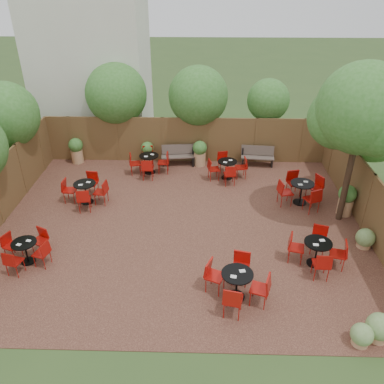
{
  "coord_description": "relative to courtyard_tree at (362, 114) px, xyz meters",
  "views": [
    {
      "loc": [
        0.69,
        -10.83,
        7.53
      ],
      "look_at": [
        0.38,
        0.5,
        1.0
      ],
      "focal_mm": 36.84,
      "sensor_mm": 36.0,
      "label": 1
    }
  ],
  "objects": [
    {
      "name": "ground",
      "position": [
        -5.39,
        -0.51,
        -3.74
      ],
      "size": [
        80.0,
        80.0,
        0.0
      ],
      "primitive_type": "plane",
      "color": "#354F23",
      "rests_on": "ground"
    },
    {
      "name": "fence_right",
      "position": [
        0.61,
        -0.51,
        -2.74
      ],
      "size": [
        0.08,
        10.0,
        2.0
      ],
      "primitive_type": "cube",
      "color": "brown",
      "rests_on": "ground"
    },
    {
      "name": "courtyard_tree",
      "position": [
        0.0,
        0.0,
        0.0
      ],
      "size": [
        2.87,
        2.78,
        5.25
      ],
      "rotation": [
        0.0,
        0.0,
        0.28
      ],
      "color": "black",
      "rests_on": "courtyard_paving"
    },
    {
      "name": "planters",
      "position": [
        -5.32,
        3.11,
        -3.13
      ],
      "size": [
        11.01,
        4.48,
        1.11
      ],
      "color": "tan",
      "rests_on": "courtyard_paving"
    },
    {
      "name": "neighbour_building",
      "position": [
        -9.89,
        7.49,
        0.26
      ],
      "size": [
        5.0,
        4.0,
        8.0
      ],
      "primitive_type": "cube",
      "color": "beige",
      "rests_on": "ground"
    },
    {
      "name": "park_bench_left",
      "position": [
        -5.73,
        4.11,
        -3.27
      ],
      "size": [
        1.46,
        0.63,
        0.87
      ],
      "rotation": [
        0.0,
        0.0,
        0.13
      ],
      "color": "brown",
      "rests_on": "courtyard_paving"
    },
    {
      "name": "fence_back",
      "position": [
        -5.39,
        4.49,
        -2.74
      ],
      "size": [
        12.0,
        0.08,
        2.0
      ],
      "primitive_type": "cube",
      "color": "brown",
      "rests_on": "ground"
    },
    {
      "name": "low_shrubs",
      "position": [
        -0.4,
        -3.89,
        -3.41
      ],
      "size": [
        1.89,
        4.17,
        0.69
      ],
      "color": "tan",
      "rests_on": "courtyard_paving"
    },
    {
      "name": "park_bench_right",
      "position": [
        -2.32,
        4.11,
        -3.27
      ],
      "size": [
        1.42,
        0.59,
        0.86
      ],
      "rotation": [
        0.0,
        0.0,
        -0.1
      ],
      "color": "brown",
      "rests_on": "courtyard_paving"
    },
    {
      "name": "overhang_foliage",
      "position": [
        -7.62,
        2.69,
        -1.02
      ],
      "size": [
        15.52,
        10.45,
        2.61
      ],
      "color": "#306721",
      "rests_on": "ground"
    },
    {
      "name": "bistro_tables",
      "position": [
        -4.79,
        -0.04,
        -3.26
      ],
      "size": [
        10.22,
        8.73,
        0.95
      ],
      "color": "black",
      "rests_on": "courtyard_paving"
    },
    {
      "name": "courtyard_paving",
      "position": [
        -5.39,
        -0.51,
        -3.73
      ],
      "size": [
        12.0,
        10.0,
        0.02
      ],
      "primitive_type": "cube",
      "color": "#3C2118",
      "rests_on": "ground"
    }
  ]
}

